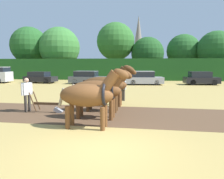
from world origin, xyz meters
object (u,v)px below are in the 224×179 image
Objects in this scene: parked_car_left at (40,77)px; parked_car_center_left at (87,78)px; tree_center_right at (183,51)px; parked_car_center_right at (201,78)px; tree_right at (216,50)px; farmer_at_plow at (27,92)px; draft_horse_lead_right at (98,90)px; parked_car_center at (144,78)px; tree_left at (60,47)px; draft_horse_lead_left at (89,95)px; draft_horse_trail_left at (104,85)px; farmer_beside_team at (123,87)px; plow at (50,106)px; tree_center_left at (116,42)px; tree_far_left at (29,45)px; church_spire at (138,42)px; draft_horse_trail_right at (109,85)px; tree_center at (148,53)px.

parked_car_left is 0.92× the size of parked_car_center_left.
tree_center_right reaches higher than parked_car_center_right.
tree_right reaches higher than farmer_at_plow.
draft_horse_lead_right is 0.66× the size of parked_car_center.
tree_left is 1.14× the size of tree_right.
draft_horse_lead_left is 0.71× the size of parked_car_center_right.
draft_horse_trail_left reaches higher than farmer_beside_team.
tree_left reaches higher than parked_car_center_right.
parked_car_center is at bearing 73.91° from plow.
tree_right is 4.51× the size of plow.
tree_left is at bearing -173.33° from tree_center_right.
tree_center_left reaches higher than tree_right.
tree_far_left is at bearing 121.11° from plow.
church_spire is 51.55m from parked_car_center_left.
draft_horse_trail_left is at bearing -56.04° from tree_far_left.
draft_horse_trail_left is 18.68m from parked_car_left.
tree_center_right is 29.20m from draft_horse_trail_right.
tree_right reaches higher than draft_horse_trail_left.
tree_center_left is at bearing 96.61° from draft_horse_lead_right.
draft_horse_lead_right is at bearing -103.53° from parked_car_center.
farmer_at_plow is at bearing -62.76° from tree_far_left.
parked_car_center_right is (11.28, -12.39, -5.52)m from tree_center_left.
parked_car_center_right is at bearing 8.18° from parked_car_left.
draft_horse_trail_right is at bearing -96.74° from tree_center.
tree_right is at bearing 62.77° from draft_horse_trail_right.
parked_car_left is at bearing -103.55° from church_spire.
tree_right is 28.74m from draft_horse_trail_right.
plow is at bearing -55.22° from parked_car_left.
tree_right is 4.44× the size of farmer_at_plow.
parked_car_center_left is (-4.37, 16.10, -0.52)m from draft_horse_lead_right.
farmer_beside_team is at bearing 80.02° from draft_horse_trail_left.
church_spire is 4.43× the size of parked_car_left.
tree_center_left is 5.95m from tree_center.
draft_horse_lead_right is at bearing -90.41° from draft_horse_trail_left.
parked_car_left is (-20.05, -13.67, -3.93)m from tree_center_right.
tree_right reaches higher than parked_car_center.
tree_center is at bearing 3.14° from tree_left.
tree_center_left is 37.68m from church_spire.
tree_left reaches higher than draft_horse_trail_left.
parked_car_center_left reaches higher than farmer_beside_team.
tree_center_left is (9.75, 1.28, 1.02)m from tree_left.
church_spire is 67.09m from draft_horse_lead_right.
tree_left reaches higher than draft_horse_lead_right.
tree_right is at bearing -0.08° from tree_left.
tree_center_left is 3.42× the size of draft_horse_lead_left.
tree_center_left is at bearing 91.46° from plow.
tree_left is at bearing 0.31° from tree_far_left.
tree_left is 32.05m from draft_horse_lead_left.
tree_center_right is at bearing 58.54° from parked_car_center.
parked_car_center_left is (-5.72, -50.45, -8.95)m from church_spire.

